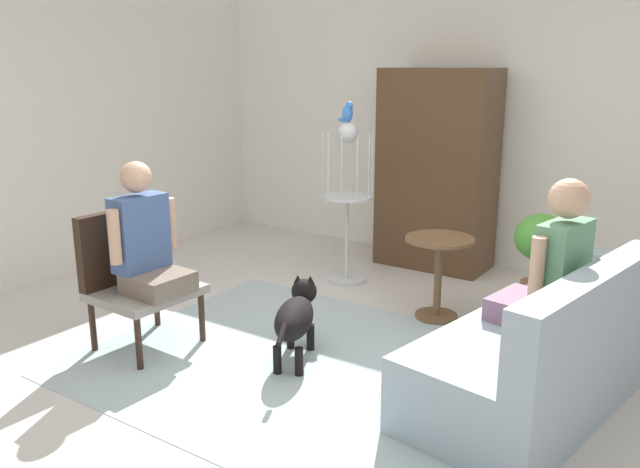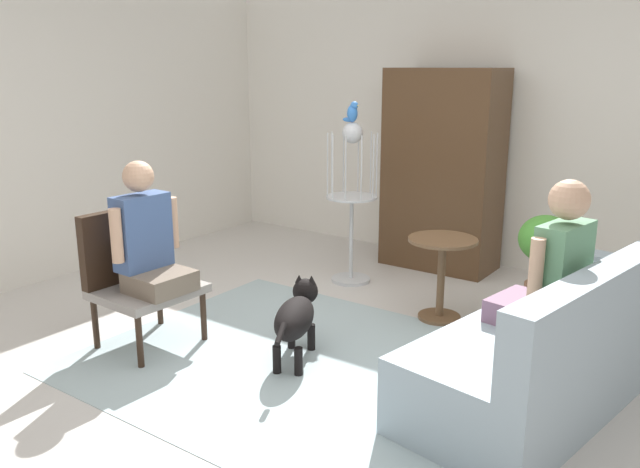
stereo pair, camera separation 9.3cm
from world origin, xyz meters
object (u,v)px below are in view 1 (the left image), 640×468
object	(u,v)px
armchair	(133,270)
round_end_table	(439,267)
dog	(296,316)
person_on_couch	(553,269)
parrot	(348,112)
person_on_armchair	(145,240)
bird_cage_stand	(347,194)
potted_plant	(540,253)
armoire_cabinet	(437,170)
couch	(555,346)

from	to	relation	value
armchair	round_end_table	bearing A→B (deg)	45.47
round_end_table	dog	size ratio (longest dim) A/B	0.81
armchair	person_on_couch	xyz separation A→B (m)	(2.66, 0.85, 0.26)
dog	armchair	bearing A→B (deg)	-159.54
parrot	person_on_armchair	bearing A→B (deg)	-100.35
armchair	bird_cage_stand	size ratio (longest dim) A/B	0.66
potted_plant	armoire_cabinet	size ratio (longest dim) A/B	0.44
person_on_couch	person_on_armchair	distance (m)	2.65
armchair	armoire_cabinet	bearing A→B (deg)	71.37
couch	person_on_armchair	world-z (taller)	person_on_armchair
couch	parrot	xyz separation A→B (m)	(-2.18, 1.14, 1.23)
dog	potted_plant	world-z (taller)	potted_plant
dog	potted_plant	bearing A→B (deg)	56.18
couch	potted_plant	size ratio (longest dim) A/B	2.57
person_on_couch	armoire_cabinet	world-z (taller)	armoire_cabinet
person_on_couch	bird_cage_stand	world-z (taller)	bird_cage_stand
round_end_table	couch	bearing A→B (deg)	-34.63
parrot	armchair	bearing A→B (deg)	-104.74
person_on_armchair	parrot	xyz separation A→B (m)	(0.37, 2.02, 0.76)
person_on_couch	armoire_cabinet	distance (m)	2.68
person_on_couch	potted_plant	xyz separation A→B (m)	(-0.41, 1.25, -0.28)
person_on_armchair	round_end_table	world-z (taller)	person_on_armchair
person_on_armchair	round_end_table	size ratio (longest dim) A/B	1.35
bird_cage_stand	armoire_cabinet	distance (m)	1.03
armchair	person_on_armchair	world-z (taller)	person_on_armchair
couch	dog	bearing A→B (deg)	-163.84
armoire_cabinet	parrot	bearing A→B (deg)	-116.58
parrot	armoire_cabinet	bearing A→B (deg)	63.42
armchair	bird_cage_stand	xyz separation A→B (m)	(0.54, 2.02, 0.28)
round_end_table	bird_cage_stand	world-z (taller)	bird_cage_stand
person_on_couch	parrot	size ratio (longest dim) A/B	4.92
person_on_armchair	potted_plant	distance (m)	2.99
couch	person_on_couch	bearing A→B (deg)	-152.38
couch	round_end_table	xyz separation A→B (m)	(-1.10, 0.76, 0.10)
parrot	armoire_cabinet	xyz separation A→B (m)	(0.46, 0.92, -0.59)
armoire_cabinet	couch	bearing A→B (deg)	-49.98
person_on_couch	dog	distance (m)	1.67
round_end_table	potted_plant	xyz separation A→B (m)	(0.64, 0.47, 0.11)
couch	person_on_couch	world-z (taller)	person_on_couch
round_end_table	armoire_cabinet	size ratio (longest dim) A/B	0.34
person_on_couch	person_on_armchair	size ratio (longest dim) A/B	1.00
person_on_armchair	dog	bearing A→B (deg)	23.83
person_on_armchair	parrot	world-z (taller)	parrot
bird_cage_stand	armchair	bearing A→B (deg)	-104.85
couch	person_on_armchair	size ratio (longest dim) A/B	2.41
round_end_table	bird_cage_stand	xyz separation A→B (m)	(-1.08, 0.38, 0.40)
dog	armoire_cabinet	size ratio (longest dim) A/B	0.43
couch	round_end_table	size ratio (longest dim) A/B	3.26
couch	potted_plant	distance (m)	1.33
couch	armoire_cabinet	size ratio (longest dim) A/B	1.12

